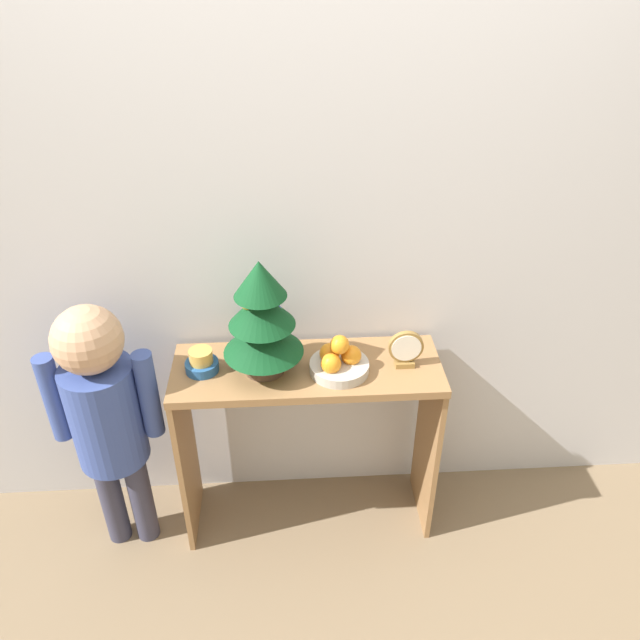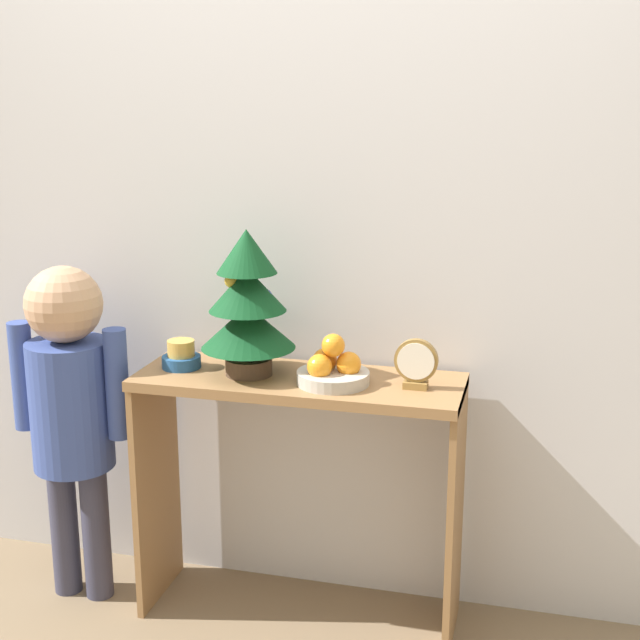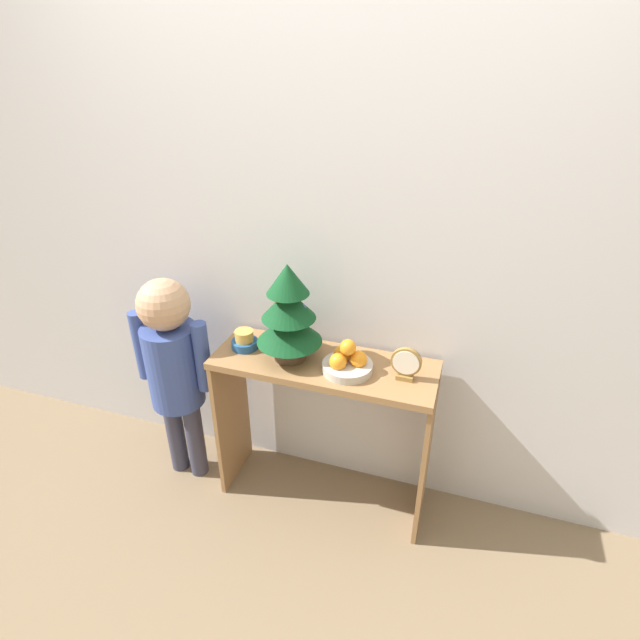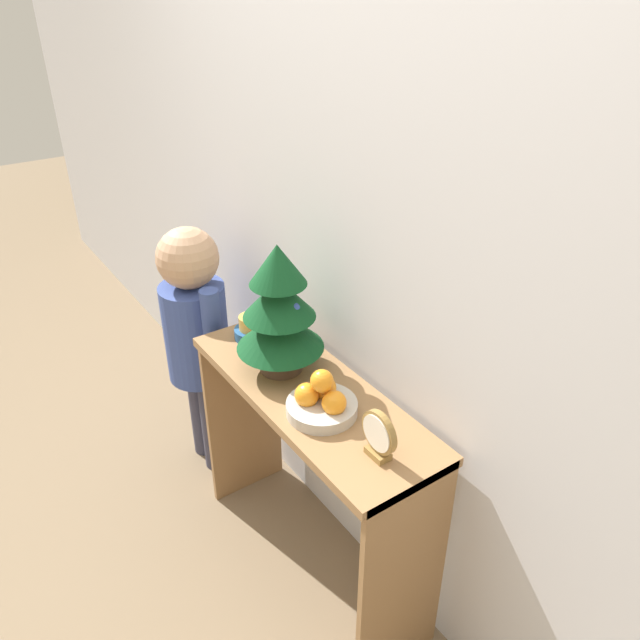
{
  "view_description": "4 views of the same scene",
  "coord_description": "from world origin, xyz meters",
  "px_view_note": "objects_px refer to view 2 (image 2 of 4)",
  "views": [
    {
      "loc": [
        -0.06,
        -1.7,
        2.34
      ],
      "look_at": [
        0.05,
        0.14,
        1.02
      ],
      "focal_mm": 28.0,
      "sensor_mm": 36.0,
      "label": 1
    },
    {
      "loc": [
        0.02,
        -1.78,
        1.98
      ],
      "look_at": [
        -0.05,
        0.15,
        0.96
      ],
      "focal_mm": 28.0,
      "sensor_mm": 36.0,
      "label": 2
    },
    {
      "loc": [
        0.12,
        -1.21,
        1.76
      ],
      "look_at": [
        -0.04,
        0.16,
        0.99
      ],
      "focal_mm": 50.0,
      "sensor_mm": 36.0,
      "label": 3
    },
    {
      "loc": [
        1.95,
        -1.14,
        1.71
      ],
      "look_at": [
        -0.04,
        0.2,
        1.03
      ],
      "focal_mm": 50.0,
      "sensor_mm": 36.0,
      "label": 4
    }
  ],
  "objects_px": {
    "mini_tree": "(324,302)",
    "child_figure": "(126,382)",
    "desk_clock": "(437,339)",
    "fruit_bowl": "(240,337)",
    "singing_bowl": "(385,342)"
  },
  "relations": [
    {
      "from": "mini_tree",
      "to": "fruit_bowl",
      "type": "relative_size",
      "value": 2.43
    },
    {
      "from": "mini_tree",
      "to": "fruit_bowl",
      "type": "height_order",
      "value": "mini_tree"
    },
    {
      "from": "fruit_bowl",
      "to": "child_figure",
      "type": "relative_size",
      "value": 0.19
    },
    {
      "from": "singing_bowl",
      "to": "child_figure",
      "type": "distance_m",
      "value": 1.21
    },
    {
      "from": "child_figure",
      "to": "mini_tree",
      "type": "bearing_deg",
      "value": 5.51
    },
    {
      "from": "desk_clock",
      "to": "mini_tree",
      "type": "bearing_deg",
      "value": -178.66
    },
    {
      "from": "mini_tree",
      "to": "child_figure",
      "type": "relative_size",
      "value": 0.45
    },
    {
      "from": "singing_bowl",
      "to": "desk_clock",
      "type": "relative_size",
      "value": 1.23
    },
    {
      "from": "desk_clock",
      "to": "child_figure",
      "type": "bearing_deg",
      "value": -175.98
    },
    {
      "from": "mini_tree",
      "to": "desk_clock",
      "type": "bearing_deg",
      "value": 1.34
    },
    {
      "from": "fruit_bowl",
      "to": "child_figure",
      "type": "height_order",
      "value": "child_figure"
    },
    {
      "from": "mini_tree",
      "to": "singing_bowl",
      "type": "bearing_deg",
      "value": 0.68
    },
    {
      "from": "singing_bowl",
      "to": "desk_clock",
      "type": "distance_m",
      "value": 0.23
    },
    {
      "from": "fruit_bowl",
      "to": "singing_bowl",
      "type": "bearing_deg",
      "value": -1.2
    },
    {
      "from": "mini_tree",
      "to": "singing_bowl",
      "type": "height_order",
      "value": "mini_tree"
    }
  ]
}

